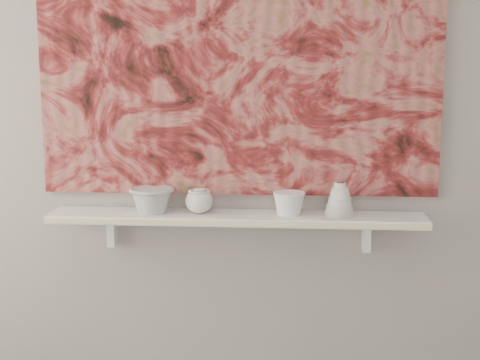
# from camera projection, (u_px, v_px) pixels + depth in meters

# --- Properties ---
(wall_back) EXTENTS (3.60, 0.00, 3.60)m
(wall_back) POSITION_uv_depth(u_px,v_px,m) (238.00, 99.00, 2.51)
(wall_back) COLOR gray
(wall_back) RESTS_ON floor
(shelf) EXTENTS (1.40, 0.18, 0.03)m
(shelf) POSITION_uv_depth(u_px,v_px,m) (236.00, 218.00, 2.49)
(shelf) COLOR white
(shelf) RESTS_ON wall_back
(shelf_stripe) EXTENTS (1.40, 0.01, 0.02)m
(shelf_stripe) POSITION_uv_depth(u_px,v_px,m) (234.00, 224.00, 2.40)
(shelf_stripe) COLOR beige
(shelf_stripe) RESTS_ON shelf
(bracket_left) EXTENTS (0.03, 0.06, 0.12)m
(bracket_left) POSITION_uv_depth(u_px,v_px,m) (112.00, 231.00, 2.60)
(bracket_left) COLOR white
(bracket_left) RESTS_ON wall_back
(bracket_right) EXTENTS (0.03, 0.06, 0.12)m
(bracket_right) POSITION_uv_depth(u_px,v_px,m) (366.00, 235.00, 2.53)
(bracket_right) COLOR white
(bracket_right) RESTS_ON wall_back
(painting) EXTENTS (1.50, 0.02, 1.10)m
(painting) POSITION_uv_depth(u_px,v_px,m) (238.00, 48.00, 2.46)
(painting) COLOR maroon
(painting) RESTS_ON wall_back
(house_motif) EXTENTS (0.09, 0.00, 0.08)m
(house_motif) POSITION_uv_depth(u_px,v_px,m) (359.00, 132.00, 2.47)
(house_motif) COLOR black
(house_motif) RESTS_ON painting
(bowl_grey) EXTENTS (0.18, 0.18, 0.10)m
(bowl_grey) POSITION_uv_depth(u_px,v_px,m) (152.00, 200.00, 2.50)
(bowl_grey) COLOR #9F9F9C
(bowl_grey) RESTS_ON shelf
(cup_cream) EXTENTS (0.12, 0.12, 0.09)m
(cup_cream) POSITION_uv_depth(u_px,v_px,m) (199.00, 201.00, 2.49)
(cup_cream) COLOR beige
(cup_cream) RESTS_ON shelf
(bell_vessel) EXTENTS (0.13, 0.13, 0.12)m
(bell_vessel) POSITION_uv_depth(u_px,v_px,m) (340.00, 199.00, 2.45)
(bell_vessel) COLOR beige
(bell_vessel) RESTS_ON shelf
(bowl_white) EXTENTS (0.13, 0.13, 0.09)m
(bowl_white) POSITION_uv_depth(u_px,v_px,m) (289.00, 203.00, 2.46)
(bowl_white) COLOR silver
(bowl_white) RESTS_ON shelf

